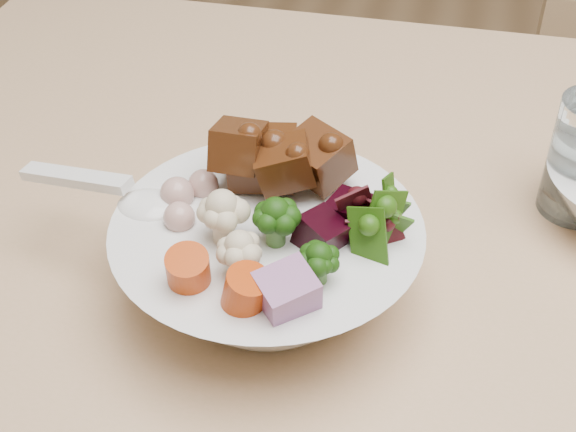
{
  "coord_description": "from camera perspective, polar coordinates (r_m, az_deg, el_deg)",
  "views": [
    {
      "loc": [
        -0.33,
        -0.52,
        1.31
      ],
      "look_at": [
        -0.43,
        -0.04,
        0.9
      ],
      "focal_mm": 50.0,
      "sensor_mm": 36.0,
      "label": 1
    }
  ],
  "objects": [
    {
      "name": "food_bowl",
      "position": [
        0.64,
        -1.27,
        -2.74
      ],
      "size": [
        0.25,
        0.25,
        0.13
      ],
      "color": "white",
      "rests_on": "dining_table"
    },
    {
      "name": "soup_spoon",
      "position": [
        0.66,
        -11.15,
        1.17
      ],
      "size": [
        0.15,
        0.06,
        0.03
      ],
      "rotation": [
        0.0,
        0.0,
        -0.2
      ],
      "color": "white",
      "rests_on": "food_bowl"
    }
  ]
}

